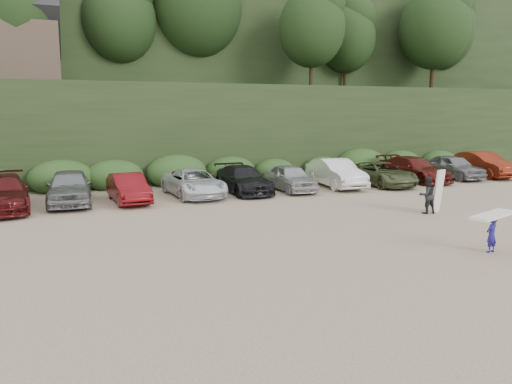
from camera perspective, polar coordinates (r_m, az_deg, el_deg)
name	(u,v)px	position (r m, az deg, el deg)	size (l,w,h in m)	color
ground	(338,239)	(17.53, 9.36, -5.30)	(120.00, 120.00, 0.00)	tan
hillside_backdrop	(140,38)	(51.50, -13.14, 16.77)	(90.00, 41.50, 28.00)	black
parked_cars	(217,181)	(25.95, -4.51, 1.26)	(39.27, 5.79, 1.65)	#A3A4A8
child_surfer	(492,226)	(17.16, 25.38, -3.54)	(2.14, 1.21, 1.24)	navy
adult_surfer	(428,195)	(22.58, 19.07, -0.30)	(1.26, 0.67, 1.88)	black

